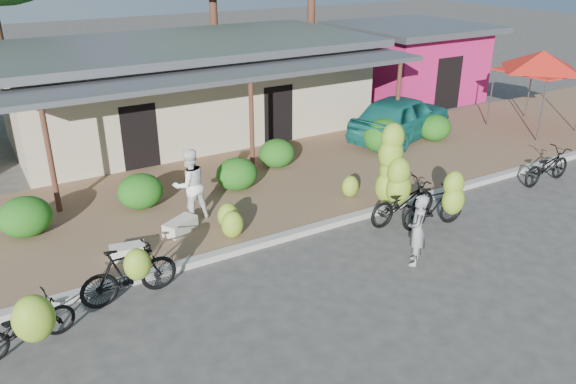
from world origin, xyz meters
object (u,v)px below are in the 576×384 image
bike_far_left (27,324)px  bike_left (130,272)px  vendor (417,230)px  teal_van (401,117)px  red_canopy (542,61)px  bike_center (398,185)px  bike_right (438,204)px  bystander (190,185)px  sack_near (180,226)px  sack_far (128,251)px  bike_far_right (547,166)px

bike_far_left → bike_left: bike_left is taller
vendor → teal_van: teal_van is taller
red_canopy → vendor: (-10.37, -5.02, -1.81)m
bike_center → bike_right: bearing=-157.5°
red_canopy → bystander: 13.91m
sack_near → vendor: size_ratio=0.53×
sack_far → vendor: 6.28m
bystander → bike_center: bearing=148.8°
sack_near → bystander: 1.05m
bike_right → sack_far: bike_right is taller
sack_far → bystander: bearing=29.3°
red_canopy → vendor: size_ratio=2.17×
bike_center → teal_van: (4.19, 4.64, -0.01)m
sack_near → teal_van: teal_van is taller
bike_far_left → teal_van: teal_van is taller
bike_far_right → red_canopy: bearing=-50.8°
bike_right → teal_van: (3.76, 5.65, 0.22)m
red_canopy → sack_near: (-14.30, -1.22, -2.34)m
teal_van → sack_near: bearing=87.7°
red_canopy → bike_far_left: (-18.00, -3.90, -2.04)m
bystander → bike_far_left: bearing=33.8°
bike_left → sack_near: size_ratio=2.28×
red_canopy → bike_left: 16.52m
bystander → teal_van: bystander is taller
sack_far → teal_van: size_ratio=0.16×
bike_far_left → sack_near: 4.57m
vendor → bystander: 5.52m
bike_left → sack_near: (1.77, 2.03, -0.36)m
bike_far_right → bike_center: bearing=82.5°
bike_far_right → teal_van: (-1.11, 5.10, 0.40)m
bike_right → vendor: bearing=128.1°
bike_left → bike_far_right: bearing=-93.7°
bike_far_left → vendor: vendor is taller
red_canopy → bike_right: size_ratio=1.91×
bike_far_left → vendor: 7.71m
bike_left → bike_center: bearing=-91.0°
vendor → bystander: bystander is taller
bike_far_left → vendor: (7.63, -1.12, 0.23)m
vendor → bystander: size_ratio=0.88×
sack_far → teal_van: bearing=17.4°
bike_right → sack_far: size_ratio=2.45×
bystander → teal_van: 9.02m
red_canopy → teal_van: (-5.07, 1.56, -1.70)m
sack_near → bystander: size_ratio=0.47×
bike_far_left → bike_center: bearing=-96.8°
bike_center → bike_right: size_ratio=1.32×
bike_right → vendor: (-1.55, -0.92, 0.12)m
red_canopy → sack_far: 16.00m
bike_left → sack_far: 1.56m
bike_left → bystander: bystander is taller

